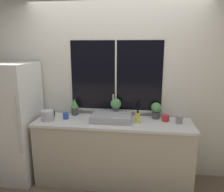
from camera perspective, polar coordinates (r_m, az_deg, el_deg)
wall_back at (r=3.19m, az=1.08°, el=3.11°), size 8.00×0.09×2.70m
wall_left at (r=4.71m, az=-23.53°, el=5.20°), size 0.06×7.00×2.70m
counter at (r=3.14m, az=0.25°, el=-14.37°), size 2.13×0.58×0.90m
refrigerator at (r=3.45m, az=-24.63°, el=-6.17°), size 0.68×0.67×1.67m
sink at (r=2.98m, az=-0.19°, el=-5.57°), size 0.54×0.42×0.32m
potted_plant_left at (r=3.24m, az=-9.77°, el=-2.58°), size 0.12×0.12×0.24m
potted_plant_center at (r=3.11m, az=1.00°, el=-2.66°), size 0.15×0.15×0.27m
potted_plant_right at (r=3.11m, az=11.45°, el=-3.55°), size 0.14×0.14×0.23m
soap_bottle at (r=2.91m, az=6.69°, el=-5.62°), size 0.06×0.06×0.17m
mug_red at (r=3.04m, az=13.79°, el=-5.62°), size 0.09×0.09×0.09m
mug_grey at (r=3.01m, az=17.13°, el=-5.90°), size 0.09×0.09×0.10m
mug_black at (r=3.28m, az=-15.37°, el=-4.33°), size 0.08×0.08×0.09m
mug_blue at (r=3.12m, az=-11.97°, el=-5.09°), size 0.08×0.08×0.08m
kettle at (r=3.10m, az=-16.45°, el=-4.80°), size 0.17×0.17×0.15m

